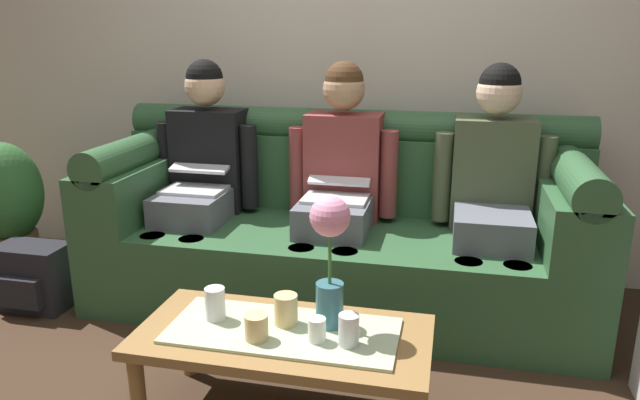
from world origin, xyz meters
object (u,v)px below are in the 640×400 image
(couch, at_px, (339,232))
(person_middle, at_px, (340,177))
(cup_far_right, at_px, (285,309))
(potted_plant, at_px, (6,204))
(person_right, at_px, (493,186))
(cup_far_left, at_px, (256,327))
(cup_near_left, at_px, (317,330))
(person_left, at_px, (202,170))
(coffee_table, at_px, (283,343))
(flower_vase, at_px, (330,249))
(backpack_left, at_px, (33,277))
(cup_far_center, at_px, (215,304))
(cup_near_right, at_px, (349,330))

(couch, bearing_deg, person_middle, -90.00)
(cup_far_right, height_order, potted_plant, potted_plant)
(person_right, distance_m, cup_far_left, 1.39)
(person_right, bearing_deg, couch, 179.70)
(cup_near_left, bearing_deg, person_left, 128.94)
(coffee_table, relative_size, flower_vase, 2.18)
(cup_far_right, relative_size, backpack_left, 0.31)
(person_left, height_order, cup_far_center, person_left)
(person_middle, height_order, cup_far_right, person_middle)
(cup_near_left, bearing_deg, cup_far_right, 146.34)
(person_middle, bearing_deg, cup_far_right, -90.28)
(cup_far_left, xyz_separation_m, potted_plant, (-1.80, 0.99, 0.03))
(cup_near_left, bearing_deg, cup_far_left, -170.79)
(cup_near_left, height_order, backpack_left, cup_near_left)
(cup_far_right, bearing_deg, person_left, 126.61)
(cup_near_right, xyz_separation_m, cup_far_center, (-0.50, 0.07, 0.01))
(couch, relative_size, person_middle, 2.00)
(person_left, relative_size, person_right, 1.00)
(person_right, height_order, cup_far_right, person_right)
(cup_near_left, distance_m, cup_near_right, 0.11)
(backpack_left, bearing_deg, cup_far_center, -24.57)
(person_middle, distance_m, cup_far_center, 1.06)
(cup_near_right, relative_size, cup_far_center, 0.91)
(flower_vase, bearing_deg, person_right, 58.70)
(coffee_table, bearing_deg, cup_far_right, 96.62)
(coffee_table, relative_size, cup_far_left, 11.69)
(person_left, bearing_deg, backpack_left, -149.33)
(person_middle, height_order, cup_near_right, person_middle)
(coffee_table, bearing_deg, flower_vase, 23.47)
(cup_far_center, height_order, potted_plant, potted_plant)
(backpack_left, distance_m, potted_plant, 0.57)
(couch, xyz_separation_m, cup_near_right, (0.24, -1.08, 0.05))
(coffee_table, distance_m, potted_plant, 2.08)
(flower_vase, xyz_separation_m, backpack_left, (-1.64, 0.52, -0.48))
(cup_near_left, xyz_separation_m, potted_plant, (-2.00, 0.96, 0.03))
(couch, distance_m, cup_far_right, 0.99)
(person_left, xyz_separation_m, person_middle, (0.74, 0.00, -0.00))
(couch, distance_m, cup_near_right, 1.11)
(person_left, height_order, flower_vase, person_left)
(flower_vase, bearing_deg, potted_plant, 157.46)
(cup_near_left, xyz_separation_m, cup_far_left, (-0.20, -0.03, 0.00))
(flower_vase, distance_m, cup_far_right, 0.28)
(backpack_left, bearing_deg, potted_plant, 139.79)
(cup_near_left, bearing_deg, flower_vase, 81.15)
(cup_near_left, distance_m, cup_far_right, 0.17)
(potted_plant, bearing_deg, coffee_table, -25.84)
(couch, distance_m, potted_plant, 1.87)
(coffee_table, height_order, cup_near_right, cup_near_right)
(person_left, height_order, backpack_left, person_left)
(coffee_table, distance_m, cup_near_left, 0.17)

